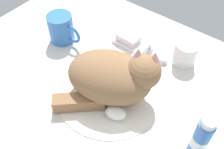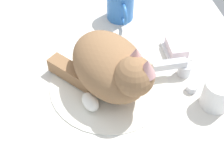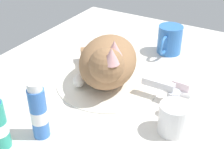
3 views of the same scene
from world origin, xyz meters
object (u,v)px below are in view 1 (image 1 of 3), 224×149
at_px(cat, 114,77).
at_px(rinse_cup, 185,53).
at_px(coffee_mug, 62,28).
at_px(toothpaste_bottle, 201,138).
at_px(soap_bar, 128,38).
at_px(faucet, 146,51).

bearing_deg(cat, rinse_cup, 67.76).
xyz_separation_m(coffee_mug, toothpaste_bottle, (0.55, -0.10, 0.02)).
bearing_deg(soap_bar, faucet, -13.60).
distance_m(faucet, toothpaste_bottle, 0.35).
xyz_separation_m(cat, rinse_cup, (0.10, 0.24, -0.04)).
distance_m(cat, coffee_mug, 0.30).
bearing_deg(toothpaste_bottle, rinse_cup, 122.52).
height_order(cat, soap_bar, cat).
xyz_separation_m(soap_bar, toothpaste_bottle, (0.36, -0.22, 0.04)).
distance_m(coffee_mug, toothpaste_bottle, 0.56).
height_order(cat, coffee_mug, cat).
bearing_deg(cat, faucet, 93.99).
distance_m(coffee_mug, rinse_cup, 0.41).
relative_size(coffee_mug, soap_bar, 1.74).
distance_m(coffee_mug, soap_bar, 0.23).
relative_size(coffee_mug, rinse_cup, 1.69).
relative_size(faucet, rinse_cup, 1.92).
bearing_deg(soap_bar, coffee_mug, -147.40).
xyz_separation_m(faucet, cat, (0.01, -0.18, 0.05)).
relative_size(faucet, cat, 0.53).
bearing_deg(toothpaste_bottle, faucet, 143.32).
bearing_deg(faucet, cat, -86.01).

